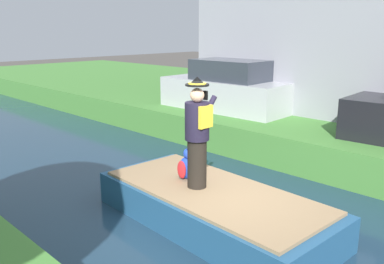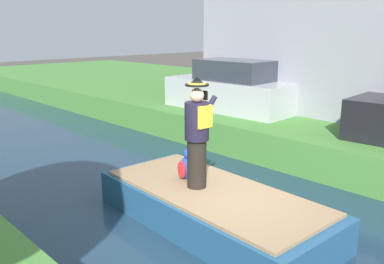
% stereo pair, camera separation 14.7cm
% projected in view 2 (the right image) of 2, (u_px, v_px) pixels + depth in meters
% --- Properties ---
extents(ground_plane, '(80.00, 80.00, 0.00)m').
position_uv_depth(ground_plane, '(220.00, 233.00, 6.83)').
color(ground_plane, '#4C4742').
extents(canal_water, '(6.02, 48.00, 0.10)m').
position_uv_depth(canal_water, '(221.00, 230.00, 6.82)').
color(canal_water, '#1E384C').
rests_on(canal_water, ground).
extents(boat, '(2.00, 4.28, 0.61)m').
position_uv_depth(boat, '(212.00, 207.00, 6.87)').
color(boat, '#23517A').
rests_on(boat, canal_water).
extents(person_pirate, '(0.61, 0.42, 1.85)m').
position_uv_depth(person_pirate, '(197.00, 133.00, 6.71)').
color(person_pirate, black).
rests_on(person_pirate, boat).
extents(parrot_plush, '(0.36, 0.35, 0.57)m').
position_uv_depth(parrot_plush, '(188.00, 165.00, 7.25)').
color(parrot_plush, blue).
rests_on(parrot_plush, boat).
extents(parked_car_silver, '(1.83, 4.05, 1.50)m').
position_uv_depth(parked_car_silver, '(231.00, 89.00, 12.38)').
color(parked_car_silver, '#B7B7BC').
rests_on(parked_car_silver, grass_bank_far).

